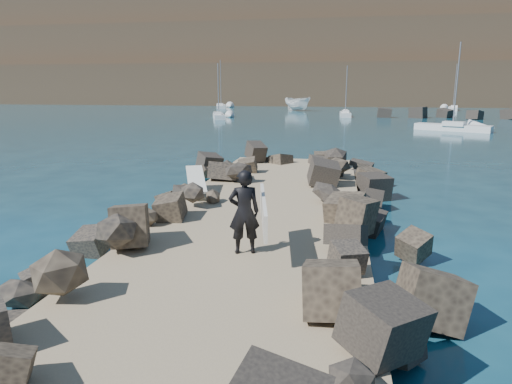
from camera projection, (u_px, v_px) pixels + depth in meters
The scene contains 13 objects.
ground at pixel (262, 232), 14.03m from camera, with size 800.00×800.00×0.00m, color #0F384C.
jetty at pixel (249, 245), 12.04m from camera, with size 6.00×26.00×0.60m, color #8C7759.
riprap_left at pixel (153, 226), 12.97m from camera, with size 2.60×22.00×1.00m, color black.
riprap_right at pixel (361, 238), 11.99m from camera, with size 2.60×22.00×1.00m, color black.
headland at pixel (362, 53), 162.22m from camera, with size 360.00×140.00×32.00m, color #2D4919.
surfboard_resting at pixel (196, 182), 16.27m from camera, with size 0.60×2.41×0.08m, color white.
boat_imported at pixel (298, 104), 83.73m from camera, with size 2.50×6.64×2.56m, color white.
surfer_with_board at pixel (247, 212), 10.39m from camera, with size 1.13×2.40×1.96m.
sailboat_c at pixel (453, 127), 45.91m from camera, with size 7.19×4.76×8.74m.
sailboat_d at pixel (453, 109), 85.09m from camera, with size 3.19×7.28×8.58m.
sailboat_a at pixel (219, 116), 63.44m from camera, with size 3.19×6.36×7.61m.
sailboat_e at pixel (221, 106), 94.38m from camera, with size 3.77×8.41×9.79m.
sailboat_b at pixel (345, 114), 67.69m from camera, with size 1.62×6.17×7.47m.
Camera 1 is at (2.15, -13.21, 4.38)m, focal length 32.00 mm.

